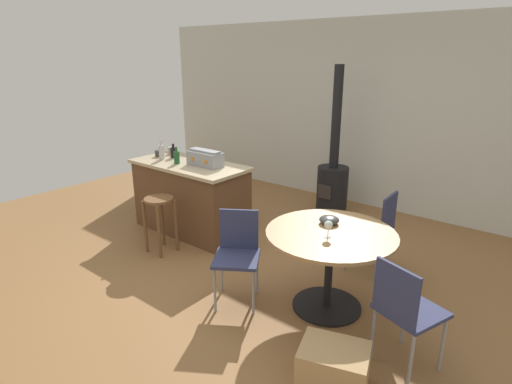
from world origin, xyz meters
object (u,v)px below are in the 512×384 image
at_px(folding_chair_near, 405,308).
at_px(dining_table, 330,250).
at_px(cup_1, 171,150).
at_px(wine_glass, 328,225).
at_px(kitchen_island, 191,197).
at_px(toolbox, 205,158).
at_px(wooden_stool, 160,213).
at_px(cardboard_box, 333,368).
at_px(bottle_0, 173,152).
at_px(cup_0, 158,153).
at_px(serving_bowl, 329,220).
at_px(folding_chair_far, 376,225).
at_px(folding_chair_left, 237,250).
at_px(bottle_1, 177,157).
at_px(wood_stove, 333,179).
at_px(bottle_2, 161,152).

bearing_deg(folding_chair_near, dining_table, 155.63).
relative_size(cup_1, wine_glass, 0.86).
xyz_separation_m(cup_1, wine_glass, (2.86, -0.76, -0.10)).
height_order(kitchen_island, dining_table, kitchen_island).
height_order(kitchen_island, toolbox, toolbox).
relative_size(dining_table, cup_1, 9.14).
relative_size(wooden_stool, cardboard_box, 1.43).
relative_size(dining_table, bottle_0, 6.20).
bearing_deg(dining_table, cup_0, 171.08).
distance_m(kitchen_island, serving_bowl, 2.19).
distance_m(folding_chair_near, cup_1, 3.79).
distance_m(dining_table, folding_chair_far, 0.90).
bearing_deg(kitchen_island, dining_table, -11.16).
bearing_deg(toolbox, folding_chair_left, -34.47).
bearing_deg(cup_0, bottle_1, -11.68).
relative_size(bottle_0, cardboard_box, 0.40).
height_order(folding_chair_left, cup_1, cup_1).
relative_size(bottle_1, serving_bowl, 1.16).
distance_m(folding_chair_left, wood_stove, 2.58).
distance_m(cup_0, cardboard_box, 3.68).
bearing_deg(cup_0, folding_chair_far, 8.90).
bearing_deg(bottle_2, dining_table, -7.81).
height_order(toolbox, bottle_0, toolbox).
bearing_deg(serving_bowl, cup_0, 174.01).
bearing_deg(folding_chair_left, wooden_stool, 171.95).
distance_m(folding_chair_left, cardboard_box, 1.35).
bearing_deg(kitchen_island, toolbox, 10.07).
bearing_deg(cardboard_box, toolbox, 152.49).
xyz_separation_m(wooden_stool, bottle_2, (-0.61, 0.57, 0.52)).
height_order(bottle_1, cardboard_box, bottle_1).
relative_size(kitchen_island, serving_bowl, 8.57).
bearing_deg(cup_1, cardboard_box, -23.86).
bearing_deg(cup_0, kitchen_island, -0.30).
height_order(wood_stove, cup_0, wood_stove).
relative_size(kitchen_island, wood_stove, 0.74).
distance_m(kitchen_island, folding_chair_near, 3.15).
xyz_separation_m(folding_chair_near, cup_0, (-3.64, 0.81, 0.43)).
relative_size(wood_stove, bottle_0, 11.42).
distance_m(folding_chair_far, cardboard_box, 1.82).
xyz_separation_m(cup_0, serving_bowl, (2.74, -0.29, -0.17)).
bearing_deg(kitchen_island, wood_stove, 57.17).
height_order(dining_table, bottle_2, bottle_2).
relative_size(wine_glass, serving_bowl, 0.80).
bearing_deg(cup_0, wood_stove, 45.13).
xyz_separation_m(bottle_2, cup_1, (-0.15, 0.29, -0.05)).
xyz_separation_m(toolbox, bottle_1, (-0.36, -0.14, -0.01)).
relative_size(folding_chair_far, wine_glass, 6.06).
xyz_separation_m(wood_stove, wine_glass, (1.18, -2.26, 0.34)).
relative_size(folding_chair_left, cup_1, 6.86).
relative_size(folding_chair_near, cardboard_box, 1.89).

